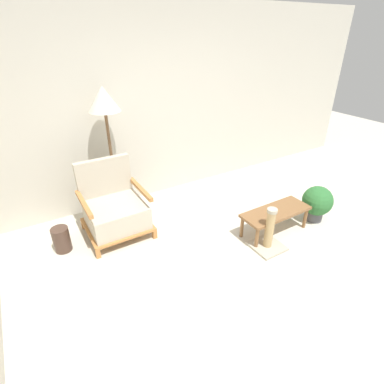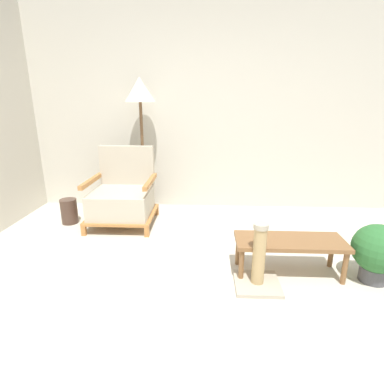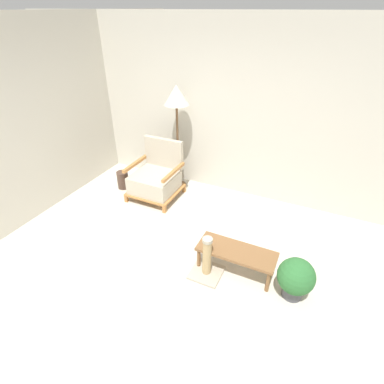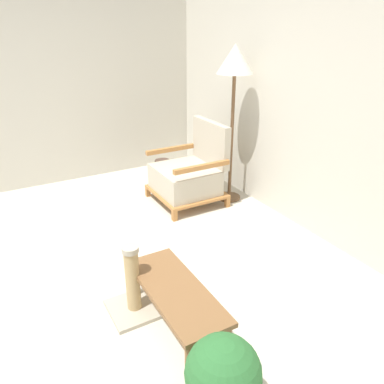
{
  "view_description": "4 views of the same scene",
  "coord_description": "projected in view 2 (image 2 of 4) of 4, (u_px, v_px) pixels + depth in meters",
  "views": [
    {
      "loc": [
        -1.87,
        -1.53,
        2.33
      ],
      "look_at": [
        -0.19,
        1.25,
        0.55
      ],
      "focal_mm": 28.0,
      "sensor_mm": 36.0,
      "label": 1
    },
    {
      "loc": [
        -0.05,
        -1.72,
        1.44
      ],
      "look_at": [
        -0.19,
        1.25,
        0.55
      ],
      "focal_mm": 28.0,
      "sensor_mm": 36.0,
      "label": 2
    },
    {
      "loc": [
        1.32,
        -1.93,
        2.73
      ],
      "look_at": [
        -0.19,
        1.25,
        0.55
      ],
      "focal_mm": 28.0,
      "sensor_mm": 36.0,
      "label": 3
    },
    {
      "loc": [
        2.47,
        -0.25,
        1.93
      ],
      "look_at": [
        -0.19,
        1.25,
        0.55
      ],
      "focal_mm": 35.0,
      "sensor_mm": 36.0,
      "label": 4
    }
  ],
  "objects": [
    {
      "name": "potted_plant",
      "position": [
        377.0,
        251.0,
        2.44
      ],
      "size": [
        0.4,
        0.4,
        0.5
      ],
      "color": "#4C4C51",
      "rests_on": "ground_plane"
    },
    {
      "name": "coffee_table",
      "position": [
        290.0,
        244.0,
        2.55
      ],
      "size": [
        0.92,
        0.35,
        0.32
      ],
      "color": "brown",
      "rests_on": "ground_plane"
    },
    {
      "name": "vase",
      "position": [
        69.0,
        211.0,
        3.69
      ],
      "size": [
        0.2,
        0.2,
        0.31
      ],
      "primitive_type": "cylinder",
      "color": "#473328",
      "rests_on": "ground_plane"
    },
    {
      "name": "floor_lamp",
      "position": [
        140.0,
        98.0,
        3.72
      ],
      "size": [
        0.39,
        0.39,
        1.74
      ],
      "color": "brown",
      "rests_on": "ground_plane"
    },
    {
      "name": "ground_plane",
      "position": [
        211.0,
        321.0,
        2.06
      ],
      "size": [
        14.0,
        14.0,
        0.0
      ],
      "primitive_type": "plane",
      "color": "beige"
    },
    {
      "name": "armchair",
      "position": [
        123.0,
        197.0,
        3.63
      ],
      "size": [
        0.77,
        0.73,
        0.92
      ],
      "color": "#B2753D",
      "rests_on": "ground_plane"
    },
    {
      "name": "wall_back",
      "position": [
        210.0,
        109.0,
        4.0
      ],
      "size": [
        8.0,
        0.06,
        2.7
      ],
      "color": "beige",
      "rests_on": "ground_plane"
    },
    {
      "name": "scratching_post",
      "position": [
        258.0,
        266.0,
        2.41
      ],
      "size": [
        0.36,
        0.36,
        0.55
      ],
      "color": "#B2A893",
      "rests_on": "ground_plane"
    }
  ]
}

